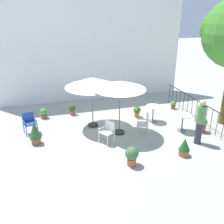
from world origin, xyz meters
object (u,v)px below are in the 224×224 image
Objects in this scene: patio_chair_0 at (108,130)px; potted_plant_5 at (137,111)px; potted_plant_4 at (184,147)px; potted_plant_6 at (202,124)px; patio_umbrella_1 at (92,83)px; potted_plant_2 at (44,113)px; cafe_table_0 at (153,111)px; patio_chair_1 at (29,121)px; potted_plant_1 at (72,109)px; patio_chair_2 at (145,122)px; cafe_table_1 at (183,120)px; standing_person at (200,122)px; potted_plant_7 at (173,105)px; potted_plant_0 at (35,132)px; potted_plant_3 at (132,155)px; patio_umbrella_0 at (120,86)px.

patio_chair_0 is 2.75m from potted_plant_5.
potted_plant_4 reaches higher than potted_plant_6.
patio_umbrella_1 is 3.06m from potted_plant_2.
cafe_table_0 is 2.94m from potted_plant_4.
cafe_table_0 is at bearing -6.20° from patio_umbrella_1.
patio_chair_1 reaches higher than potted_plant_1.
patio_chair_2 is (1.62, 0.27, -0.01)m from patio_chair_0.
potted_plant_4 is at bearing -118.44° from cafe_table_1.
patio_chair_0 is at bearing -135.28° from potted_plant_5.
patio_umbrella_1 is 4.52m from standing_person.
potted_plant_7 is (4.38, 0.85, -1.75)m from patio_umbrella_1.
potted_plant_6 is at bearing -33.59° from potted_plant_1.
potted_plant_5 is 3.31m from standing_person.
potted_plant_2 is (-2.32, 3.01, -0.27)m from patio_chair_0.
potted_plant_0 is 5.50m from potted_plant_4.
potted_plant_1 is (1.93, 1.44, -0.24)m from patio_chair_1.
patio_chair_1 reaches higher than potted_plant_3.
potted_plant_7 is (6.44, -0.61, -0.02)m from potted_plant_2.
patio_chair_0 is at bearing -29.12° from patio_chair_1.
patio_umbrella_0 is 1.32× the size of standing_person.
potted_plant_0 reaches higher than potted_plant_6.
potted_plant_3 is at bearing -78.61° from patio_chair_0.
patio_chair_2 is 1.71m from potted_plant_5.
potted_plant_0 is 2.99m from potted_plant_1.
standing_person is (-0.84, -3.43, 0.68)m from potted_plant_7.
patio_umbrella_0 is 4.34m from potted_plant_7.
potted_plant_1 is at bearing 36.77° from patio_chair_1.
cafe_table_0 is at bearing 135.81° from potted_plant_6.
potted_plant_7 is (1.66, 1.14, -0.30)m from cafe_table_0.
potted_plant_1 is at bearing 105.47° from potted_plant_3.
potted_plant_3 is 1.61× the size of potted_plant_7.
potted_plant_0 reaches higher than patio_chair_1.
potted_plant_0 reaches higher than potted_plant_1.
cafe_table_0 reaches higher than potted_plant_6.
potted_plant_2 is 1.15× the size of potted_plant_7.
potted_plant_6 is at bearing -22.82° from patio_umbrella_1.
potted_plant_7 is at bearing 27.66° from patio_umbrella_0.
patio_umbrella_1 reaches higher than standing_person.
potted_plant_7 is at bearing 47.42° from potted_plant_3.
patio_umbrella_0 is 1.33m from patio_umbrella_1.
potted_plant_5 is (1.95, 1.93, -0.21)m from patio_chair_0.
potted_plant_4 is 1.30m from standing_person.
potted_plant_5 is (0.33, 1.66, -0.20)m from patio_chair_2.
patio_chair_2 is 3.29m from potted_plant_7.
potted_plant_3 is at bearing -158.06° from potted_plant_6.
potted_plant_3 is (-0.29, -2.29, -1.67)m from patio_umbrella_0.
cafe_table_0 is at bearing 20.62° from patio_umbrella_0.
patio_chair_0 is 1.67× the size of potted_plant_1.
patio_chair_0 is 1.27× the size of potted_plant_3.
standing_person reaches higher than patio_chair_1.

